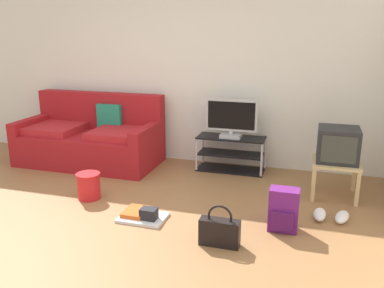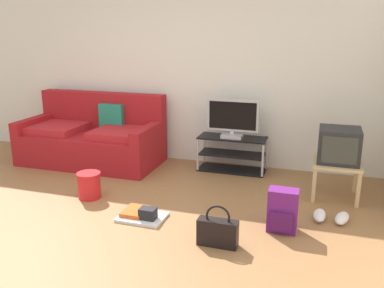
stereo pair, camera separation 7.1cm
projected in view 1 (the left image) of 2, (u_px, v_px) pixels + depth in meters
name	position (u px, v px, depth m)	size (l,w,h in m)	color
ground_plane	(81.00, 233.00, 3.80)	(9.00, 9.80, 0.02)	olive
wall_back	(168.00, 65.00, 5.69)	(9.00, 0.10, 2.70)	silver
couch	(91.00, 139.00, 5.74)	(1.92, 0.94, 0.95)	maroon
tv_stand	(231.00, 154.00, 5.43)	(0.89, 0.36, 0.46)	black
flat_tv	(231.00, 119.00, 5.28)	(0.67, 0.22, 0.50)	#B2B2B7
side_table	(336.00, 167.00, 4.54)	(0.51, 0.51, 0.41)	tan
crt_tv	(338.00, 145.00, 4.48)	(0.44, 0.43, 0.38)	#232326
backpack	(284.00, 210.00, 3.80)	(0.27, 0.25, 0.41)	#661E70
handbag	(220.00, 231.00, 3.54)	(0.35, 0.12, 0.38)	black
cleaning_bucket	(89.00, 185.00, 4.53)	(0.27, 0.27, 0.29)	red
sneakers_pair	(331.00, 216.00, 4.04)	(0.37, 0.29, 0.09)	white
floor_tray	(142.00, 215.00, 4.06)	(0.46, 0.34, 0.14)	silver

